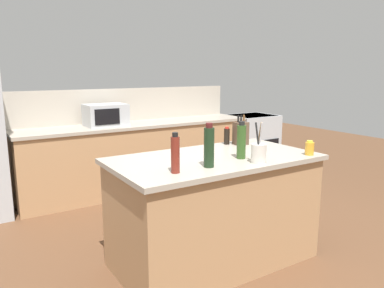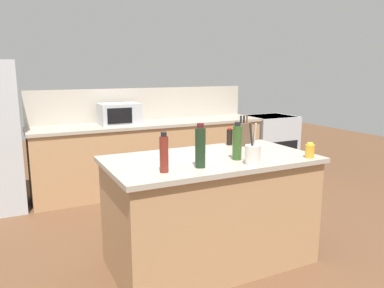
% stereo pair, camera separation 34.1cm
% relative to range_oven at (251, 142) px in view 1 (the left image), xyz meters
% --- Properties ---
extents(ground_plane, '(14.00, 14.00, 0.00)m').
position_rel_range_oven_xyz_m(ground_plane, '(-2.35, -2.20, -0.47)').
color(ground_plane, brown).
extents(back_counter_run, '(3.26, 0.66, 0.94)m').
position_rel_range_oven_xyz_m(back_counter_run, '(-2.05, 0.00, 0.00)').
color(back_counter_run, '#A87C54').
rests_on(back_counter_run, ground_plane).
extents(wall_backsplash, '(3.22, 0.03, 0.46)m').
position_rel_range_oven_xyz_m(wall_backsplash, '(-2.05, 0.32, 0.70)').
color(wall_backsplash, '#B2A899').
rests_on(wall_backsplash, back_counter_run).
extents(kitchen_island, '(1.74, 0.95, 0.94)m').
position_rel_range_oven_xyz_m(kitchen_island, '(-2.35, -2.20, 0.00)').
color(kitchen_island, '#A87C54').
rests_on(kitchen_island, ground_plane).
extents(range_oven, '(0.76, 0.65, 0.92)m').
position_rel_range_oven_xyz_m(range_oven, '(0.00, 0.00, 0.00)').
color(range_oven, '#ADB2B7').
rests_on(range_oven, ground_plane).
extents(microwave, '(0.52, 0.39, 0.28)m').
position_rel_range_oven_xyz_m(microwave, '(-2.51, 0.00, 0.61)').
color(microwave, '#ADB2B7').
rests_on(microwave, back_counter_run).
extents(knife_block, '(0.14, 0.11, 0.29)m').
position_rel_range_oven_xyz_m(knife_block, '(-1.83, -1.91, 0.59)').
color(knife_block, '#4C3828').
rests_on(knife_block, kitchen_island).
extents(utensil_crock, '(0.12, 0.12, 0.32)m').
position_rel_range_oven_xyz_m(utensil_crock, '(-2.18, -2.55, 0.56)').
color(utensil_crock, beige).
rests_on(utensil_crock, kitchen_island).
extents(honey_jar, '(0.08, 0.08, 0.13)m').
position_rel_range_oven_xyz_m(honey_jar, '(-1.62, -2.58, 0.53)').
color(honey_jar, gold).
rests_on(honey_jar, kitchen_island).
extents(soy_sauce_bottle, '(0.06, 0.06, 0.17)m').
position_rel_range_oven_xyz_m(soy_sauce_bottle, '(-1.93, -1.82, 0.55)').
color(soy_sauce_bottle, black).
rests_on(soy_sauce_bottle, kitchen_island).
extents(wine_bottle, '(0.08, 0.08, 0.33)m').
position_rel_range_oven_xyz_m(wine_bottle, '(-2.58, -2.45, 0.63)').
color(wine_bottle, black).
rests_on(wine_bottle, kitchen_island).
extents(vinegar_bottle, '(0.06, 0.06, 0.29)m').
position_rel_range_oven_xyz_m(vinegar_bottle, '(-2.87, -2.46, 0.61)').
color(vinegar_bottle, maroon).
rests_on(vinegar_bottle, kitchen_island).
extents(olive_oil_bottle, '(0.08, 0.08, 0.31)m').
position_rel_range_oven_xyz_m(olive_oil_bottle, '(-2.20, -2.36, 0.62)').
color(olive_oil_bottle, '#2D4C1E').
rests_on(olive_oil_bottle, kitchen_island).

